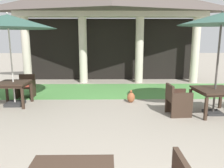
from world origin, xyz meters
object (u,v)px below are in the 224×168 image
Objects in this scene: patio_table_mid_right at (215,92)px; patio_umbrella_mid_right at (222,20)px; patio_chair_mid_left_north at (26,87)px; patio_table_mid_left at (13,85)px; patio_chair_mid_right_west at (177,100)px; patio_umbrella_mid_left at (8,22)px; terracotta_urn at (131,97)px.

patio_table_mid_right is 1.92m from patio_umbrella_mid_right.
patio_umbrella_mid_right reaches higher than patio_table_mid_right.
patio_table_mid_right is at bearing 161.51° from patio_chair_mid_left_north.
patio_table_mid_left is 0.82× the size of patio_table_mid_right.
patio_table_mid_left is 1.04× the size of patio_chair_mid_right_west.
patio_table_mid_left is 0.32× the size of patio_umbrella_mid_left.
patio_chair_mid_left_north is at bearing -116.66° from patio_chair_mid_right_west.
patio_table_mid_left is at bearing 171.29° from patio_umbrella_mid_right.
terracotta_urn is at bearing 4.04° from patio_umbrella_mid_left.
patio_umbrella_mid_left is 4.40m from terracotta_urn.
patio_umbrella_mid_left reaches higher than patio_chair_mid_left_north.
patio_chair_mid_left_north is 5.25m from patio_chair_mid_right_west.
patio_chair_mid_right_west is at bearing -47.25° from terracotta_urn.
patio_umbrella_mid_right reaches higher than patio_chair_mid_left_north.
patio_table_mid_right is at bearing 90.00° from patio_chair_mid_right_west.
terracotta_urn is (3.70, -0.76, -0.21)m from patio_chair_mid_left_north.
patio_chair_mid_left_north reaches higher than terracotta_urn.
terracotta_urn is (3.70, 0.26, -0.47)m from patio_table_mid_left.
patio_umbrella_mid_right reaches higher than patio_table_mid_left.
patio_umbrella_mid_left is 2.39m from patio_chair_mid_left_north.
patio_table_mid_right is 2.52m from terracotta_urn.
patio_chair_mid_left_north is 0.73× the size of patio_table_mid_right.
patio_chair_mid_left_north is 3.79m from terracotta_urn.
patio_umbrella_mid_left is 3.55× the size of patio_chair_mid_left_north.
patio_table_mid_left is at bearing 90.00° from patio_chair_mid_left_north.
patio_chair_mid_right_west reaches higher than patio_table_mid_left.
patio_umbrella_mid_left is 1.01× the size of patio_umbrella_mid_right.
patio_chair_mid_left_north reaches higher than patio_table_mid_left.
patio_umbrella_mid_left is 5.96m from patio_umbrella_mid_right.
patio_chair_mid_right_west reaches higher than patio_chair_mid_left_north.
patio_umbrella_mid_left is at bearing 171.29° from patio_table_mid_right.
patio_chair_mid_left_north is at bearing 90.45° from patio_umbrella_mid_left.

